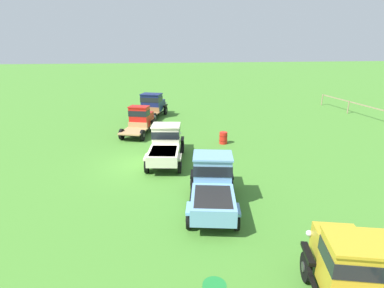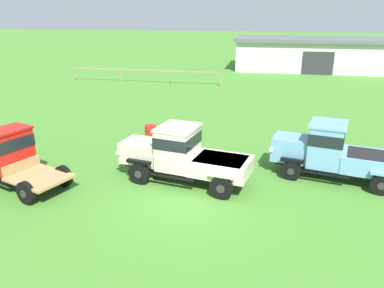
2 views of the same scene
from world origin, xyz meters
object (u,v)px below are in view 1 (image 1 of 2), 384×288
Objects in this scene: oil_drum_beside_row at (223,138)px; vintage_truck_second_in_line at (140,120)px; vintage_truck_midrow_center at (166,143)px; vintage_truck_back_of_row at (353,271)px; vintage_truck_far_side at (212,181)px; vintage_truck_foreground_near at (152,104)px.

vintage_truck_second_in_line is at bearing -123.19° from oil_drum_beside_row.
vintage_truck_midrow_center is 12.44m from vintage_truck_back_of_row.
vintage_truck_midrow_center is at bearing -165.48° from vintage_truck_far_side.
oil_drum_beside_row is at bearing 25.41° from vintage_truck_foreground_near.
vintage_truck_foreground_near is 6.14m from vintage_truck_second_in_line.
vintage_truck_far_side is at bearing 13.78° from vintage_truck_second_in_line.
vintage_truck_second_in_line is (6.02, -1.19, -0.10)m from vintage_truck_foreground_near.
vintage_truck_back_of_row reaches higher than oil_drum_beside_row.
vintage_truck_foreground_near is at bearing -174.28° from vintage_truck_far_side.
vintage_truck_foreground_near is 24.73m from vintage_truck_back_of_row.
oil_drum_beside_row is at bearing 56.81° from vintage_truck_second_in_line.
vintage_truck_far_side is at bearing 14.52° from vintage_truck_midrow_center.
vintage_truck_foreground_near is 6.82× the size of oil_drum_beside_row.
vintage_truck_foreground_near reaches higher than vintage_truck_midrow_center.
vintage_truck_foreground_near is 10.95m from oil_drum_beside_row.
vintage_truck_midrow_center is 1.11× the size of vintage_truck_back_of_row.
vintage_truck_far_side is at bearing -158.62° from vintage_truck_back_of_row.
vintage_truck_second_in_line is 5.57× the size of oil_drum_beside_row.
vintage_truck_second_in_line reaches higher than oil_drum_beside_row.
vintage_truck_second_in_line is 0.91× the size of vintage_truck_far_side.
vintage_truck_foreground_near is 1.22× the size of vintage_truck_second_in_line.
vintage_truck_far_side reaches higher than oil_drum_beside_row.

